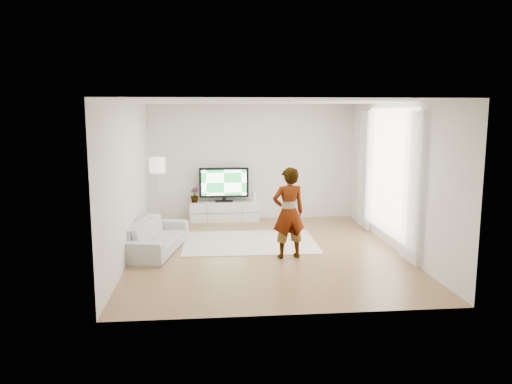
{
  "coord_description": "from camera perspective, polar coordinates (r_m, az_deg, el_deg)",
  "views": [
    {
      "loc": [
        -1.07,
        -9.11,
        2.64
      ],
      "look_at": [
        -0.15,
        0.4,
        1.08
      ],
      "focal_mm": 35.0,
      "sensor_mm": 36.0,
      "label": 1
    }
  ],
  "objects": [
    {
      "name": "window",
      "position": [
        10.13,
        15.03,
        2.19
      ],
      "size": [
        0.01,
        2.6,
        2.5
      ],
      "primitive_type": "cube",
      "color": "white",
      "rests_on": "wall_right"
    },
    {
      "name": "wall_right",
      "position": [
        9.86,
        15.73,
        1.69
      ],
      "size": [
        0.02,
        6.0,
        2.8
      ],
      "primitive_type": "cube",
      "color": "silver",
      "rests_on": "floor"
    },
    {
      "name": "ceiling",
      "position": [
        9.18,
        1.18,
        10.25
      ],
      "size": [
        6.0,
        6.0,
        0.0
      ],
      "primitive_type": "plane",
      "color": "white",
      "rests_on": "wall_back"
    },
    {
      "name": "player",
      "position": [
        8.96,
        3.74,
        -2.38
      ],
      "size": [
        0.66,
        0.5,
        1.65
      ],
      "primitive_type": "imported",
      "rotation": [
        0.0,
        0.0,
        3.33
      ],
      "color": "#334772",
      "rests_on": "rug"
    },
    {
      "name": "television",
      "position": [
        12.04,
        -3.68,
        1.0
      ],
      "size": [
        1.19,
        0.23,
        0.83
      ],
      "color": "black",
      "rests_on": "media_console"
    },
    {
      "name": "wall_front",
      "position": [
        6.33,
        4.3,
        -2.06
      ],
      "size": [
        5.0,
        0.02,
        2.8
      ],
      "primitive_type": "cube",
      "color": "silver",
      "rests_on": "floor"
    },
    {
      "name": "curtain_near",
      "position": [
        8.92,
        17.43,
        0.51
      ],
      "size": [
        0.04,
        0.7,
        2.6
      ],
      "primitive_type": "cube",
      "color": "white",
      "rests_on": "floor"
    },
    {
      "name": "curtain_far",
      "position": [
        11.33,
        12.34,
        2.5
      ],
      "size": [
        0.04,
        0.7,
        2.6
      ],
      "primitive_type": "cube",
      "color": "white",
      "rests_on": "floor"
    },
    {
      "name": "wall_back",
      "position": [
        12.22,
        -0.49,
        3.43
      ],
      "size": [
        5.0,
        0.02,
        2.8
      ],
      "primitive_type": "cube",
      "color": "silver",
      "rests_on": "floor"
    },
    {
      "name": "potted_plant",
      "position": [
        12.05,
        -7.03,
        -0.35
      ],
      "size": [
        0.26,
        0.26,
        0.35
      ],
      "primitive_type": "imported",
      "rotation": [
        0.0,
        0.0,
        -0.42
      ],
      "color": "#3F7238",
      "rests_on": "media_console"
    },
    {
      "name": "sofa",
      "position": [
        9.67,
        -11.34,
        -4.98
      ],
      "size": [
        1.16,
        2.11,
        0.58
      ],
      "primitive_type": "imported",
      "rotation": [
        0.0,
        0.0,
        1.37
      ],
      "color": "#BABAB5",
      "rests_on": "floor"
    },
    {
      "name": "media_console",
      "position": [
        12.12,
        -3.64,
        -2.21
      ],
      "size": [
        1.66,
        0.47,
        0.47
      ],
      "color": "silver",
      "rests_on": "floor"
    },
    {
      "name": "floor_lamp",
      "position": [
        11.42,
        -11.19,
        2.68
      ],
      "size": [
        0.36,
        0.36,
        1.62
      ],
      "color": "silver",
      "rests_on": "floor"
    },
    {
      "name": "floor",
      "position": [
        9.55,
        1.12,
        -6.8
      ],
      "size": [
        6.0,
        6.0,
        0.0
      ],
      "primitive_type": "plane",
      "color": "#AE7D4E",
      "rests_on": "ground"
    },
    {
      "name": "wall_left",
      "position": [
        9.31,
        -14.33,
        1.31
      ],
      "size": [
        0.02,
        6.0,
        2.8
      ],
      "primitive_type": "cube",
      "color": "silver",
      "rests_on": "floor"
    },
    {
      "name": "game_console",
      "position": [
        12.1,
        -0.21,
        -0.49
      ],
      "size": [
        0.07,
        0.19,
        0.25
      ],
      "rotation": [
        0.0,
        0.0,
        0.1
      ],
      "color": "white",
      "rests_on": "media_console"
    },
    {
      "name": "rug",
      "position": [
        10.17,
        -0.72,
        -5.75
      ],
      "size": [
        2.71,
        1.98,
        0.01
      ],
      "primitive_type": "cube",
      "rotation": [
        0.0,
        0.0,
        -0.03
      ],
      "color": "beige",
      "rests_on": "floor"
    }
  ]
}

